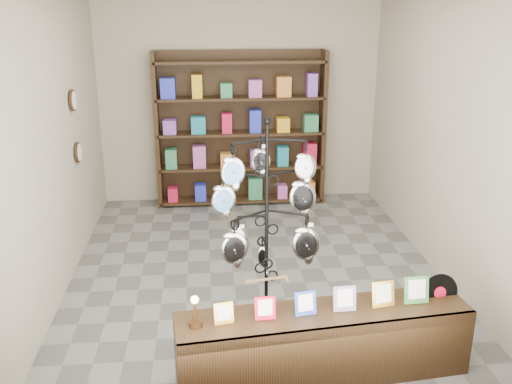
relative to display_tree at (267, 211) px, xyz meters
The scene contains 6 objects.
ground 1.57m from the display_tree, 90.01° to the left, with size 5.00×5.00×0.00m, color slate.
room_envelope 1.31m from the display_tree, 90.01° to the left, with size 5.00×5.00×5.00m.
display_tree is the anchor object (origin of this frame).
front_shelf 1.21m from the display_tree, 64.77° to the right, with size 2.36×0.72×0.82m.
back_shelving 3.38m from the display_tree, 90.00° to the left, with size 2.42×0.36×2.20m.
wall_clocks 2.75m from the display_tree, 136.24° to the left, with size 0.03×0.24×0.84m.
Camera 1 is at (-0.52, -5.69, 2.88)m, focal length 40.00 mm.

